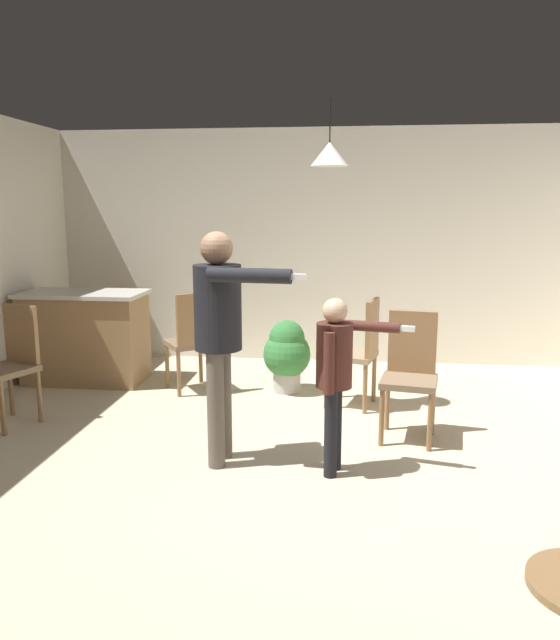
% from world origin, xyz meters
% --- Properties ---
extents(ground, '(7.68, 7.68, 0.00)m').
position_xyz_m(ground, '(0.00, 0.00, 0.00)').
color(ground, beige).
extents(wall_back, '(6.40, 0.10, 2.70)m').
position_xyz_m(wall_back, '(0.00, 3.20, 1.35)').
color(wall_back, silver).
rests_on(wall_back, ground).
extents(kitchen_counter, '(1.26, 0.66, 0.95)m').
position_xyz_m(kitchen_counter, '(-2.45, 1.99, 0.48)').
color(kitchen_counter, '#99754C').
rests_on(kitchen_counter, ground).
extents(person_adult, '(0.79, 0.53, 1.65)m').
position_xyz_m(person_adult, '(-0.61, 0.12, 1.02)').
color(person_adult, '#60564C').
rests_on(person_adult, ground).
extents(person_child, '(0.65, 0.35, 1.22)m').
position_xyz_m(person_child, '(0.19, 0.02, 0.76)').
color(person_child, black).
rests_on(person_child, ground).
extents(dining_chair_by_counter, '(0.55, 0.55, 1.00)m').
position_xyz_m(dining_chair_by_counter, '(-2.53, 0.72, 0.55)').
color(dining_chair_by_counter, olive).
rests_on(dining_chair_by_counter, ground).
extents(dining_chair_near_wall, '(0.58, 0.58, 1.00)m').
position_xyz_m(dining_chair_near_wall, '(-1.25, 1.76, 0.55)').
color(dining_chair_near_wall, olive).
rests_on(dining_chair_near_wall, ground).
extents(dining_chair_centre_back, '(0.51, 0.51, 1.00)m').
position_xyz_m(dining_chair_centre_back, '(0.38, 1.48, 0.55)').
color(dining_chair_centre_back, olive).
rests_on(dining_chair_centre_back, ground).
extents(dining_chair_spare, '(0.49, 0.49, 1.00)m').
position_xyz_m(dining_chair_spare, '(0.76, 0.76, 0.55)').
color(dining_chair_spare, olive).
rests_on(dining_chair_spare, ground).
extents(potted_plant_corner, '(0.47, 0.47, 0.72)m').
position_xyz_m(potted_plant_corner, '(-0.32, 1.86, 0.40)').
color(potted_plant_corner, '#B7B2AD').
rests_on(potted_plant_corner, ground).
extents(ceiling_light_pendant, '(0.32, 0.32, 0.55)m').
position_xyz_m(ceiling_light_pendant, '(0.09, 1.37, 2.25)').
color(ceiling_light_pendant, silver).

